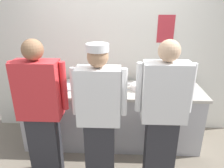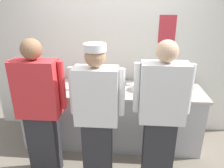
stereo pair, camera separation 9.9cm
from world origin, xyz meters
name	(u,v)px [view 1 (the left image)]	position (x,y,z in m)	size (l,w,h in m)	color
ground_plane	(111,156)	(0.00, 0.00, 0.00)	(9.00, 9.00, 0.00)	slate
wall_back	(113,48)	(0.00, 0.85, 1.36)	(4.03, 0.11, 2.72)	silver
prep_counter	(112,116)	(0.00, 0.37, 0.44)	(2.57, 0.70, 0.89)	#B2B2B7
chef_near_left	(41,110)	(-0.77, -0.33, 0.90)	(0.62, 0.24, 1.70)	#2D2D33
chef_center	(99,114)	(-0.11, -0.38, 0.89)	(0.60, 0.24, 1.67)	#2D2D33
chef_far_right	(163,113)	(0.60, -0.34, 0.90)	(0.62, 0.24, 1.71)	#2D2D33
plate_stack_front	(86,86)	(-0.36, 0.33, 0.93)	(0.23, 0.23, 0.08)	white
plate_stack_rear	(139,87)	(0.39, 0.35, 0.93)	(0.23, 0.23, 0.08)	white
mixing_bowl_steel	(178,84)	(0.95, 0.44, 0.95)	(0.37, 0.37, 0.12)	#B7BABF
sheet_tray	(53,87)	(-0.85, 0.37, 0.90)	(0.51, 0.35, 0.02)	#B7BABF
squeeze_bottle_primary	(81,79)	(-0.46, 0.52, 0.97)	(0.06, 0.06, 0.18)	red
squeeze_bottle_secondary	(166,88)	(0.73, 0.22, 0.97)	(0.06, 0.06, 0.18)	#E5E066
ramekin_red_sauce	(153,84)	(0.61, 0.53, 0.91)	(0.10, 0.10, 0.04)	white
ramekin_yellow_sauce	(129,84)	(0.24, 0.52, 0.91)	(0.09, 0.09, 0.04)	white
ramekin_green_sauce	(97,91)	(-0.19, 0.22, 0.91)	(0.10, 0.10, 0.05)	white
deli_cup	(120,81)	(0.11, 0.58, 0.93)	(0.09, 0.09, 0.09)	white
chefs_knife	(118,89)	(0.09, 0.33, 0.89)	(0.28, 0.03, 0.02)	#B7BABF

